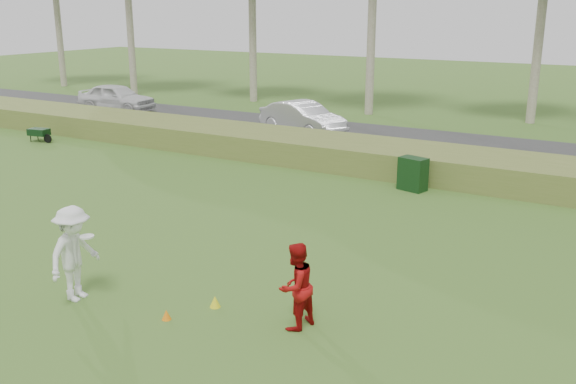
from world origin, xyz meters
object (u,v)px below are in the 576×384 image
Objects in this scene: player_red at (296,286)px; car_mid at (303,118)px; utility_cabinet at (413,174)px; car_left at (116,98)px; player_white at (74,254)px; cone_orange at (166,315)px; cone_yellow at (215,301)px.

player_red reaches higher than car_mid.
car_left is (-19.13, 6.67, 0.28)m from utility_cabinet.
car_mid is at bearing 154.97° from utility_cabinet.
player_red is at bearing -80.69° from player_white.
cone_orange is at bearing -54.25° from player_red.
player_red is (4.31, 1.14, -0.15)m from player_white.
player_white is 11.23m from utility_cabinet.
cone_yellow is at bearing -135.66° from car_left.
cone_orange is 0.84× the size of cone_yellow.
player_white is at bearing -62.56° from player_red.
cone_yellow is at bearing -73.06° from player_white.
utility_cabinet is at bearing -110.53° from car_mid.
player_white reaches higher than car_mid.
utility_cabinet is (0.51, 9.74, 0.41)m from cone_yellow.
car_left is at bearing -116.08° from player_red.
cone_orange is at bearing -137.86° from car_left.
player_red is at bearing -133.01° from car_left.
cone_orange is at bearing -118.68° from cone_yellow.
cone_orange is at bearing -90.19° from player_white.
player_red is 1.87m from cone_yellow.
car_mid is at bearing 113.19° from cone_yellow.
car_left is (-20.37, 16.33, 0.00)m from player_red.
player_white reaches higher than utility_cabinet.
car_mid is (-4.19, 16.83, -0.18)m from player_white.
player_red is 1.54× the size of utility_cabinet.
player_white reaches higher than car_left.
player_white reaches higher than cone_orange.
cone_yellow is at bearing -137.61° from car_mid.
cone_orange is 25.07m from car_left.
player_red reaches higher than car_left.
player_white is at bearing -91.18° from utility_cabinet.
player_red is at bearing -68.03° from utility_cabinet.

